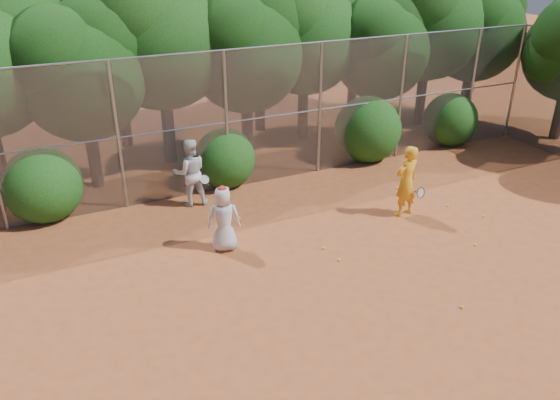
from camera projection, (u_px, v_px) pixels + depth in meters
ground at (372, 283)px, 11.69m from camera, size 80.00×80.00×0.00m
fence_back at (255, 117)px, 15.64m from camera, size 20.05×0.09×4.03m
tree_2 at (81, 64)px, 14.80m from camera, size 3.99×3.47×5.47m
tree_3 at (160, 23)px, 16.24m from camera, size 4.89×4.26×6.70m
tree_4 at (246, 42)px, 16.98m from camera, size 4.19×3.64×5.73m
tree_5 at (305, 24)px, 18.48m from camera, size 4.51×3.92×6.17m
tree_6 at (382, 41)px, 18.87m from camera, size 3.86×3.36×5.29m
tree_7 at (431, 11)px, 19.99m from camera, size 4.77×4.14×6.53m
tree_8 at (477, 22)px, 20.71m from camera, size 4.25×3.70×5.82m
tree_10 at (112, 9)px, 17.54m from camera, size 5.15×4.48×7.06m
tree_11 at (260, 17)px, 19.35m from camera, size 4.64×4.03×6.35m
bush_0 at (42, 182)px, 14.07m from camera, size 2.00×2.00×2.00m
bush_1 at (225, 156)px, 16.04m from camera, size 1.80×1.80×1.80m
bush_2 at (368, 126)px, 17.89m from camera, size 2.20×2.20×2.20m
bush_3 at (451, 117)px, 19.31m from camera, size 1.90×1.90×1.90m
player_yellow at (406, 181)px, 14.18m from camera, size 0.90×0.58×1.94m
player_teen at (224, 218)px, 12.65m from camera, size 0.91×0.74×1.63m
player_white at (190, 172)px, 14.78m from camera, size 1.01×0.85×1.89m
ball_0 at (476, 245)px, 13.08m from camera, size 0.07×0.07×0.07m
ball_1 at (448, 206)px, 15.01m from camera, size 0.07×0.07×0.07m
ball_2 at (462, 307)px, 10.88m from camera, size 0.07×0.07×0.07m
ball_3 at (484, 216)px, 14.43m from camera, size 0.07×0.07×0.07m
ball_4 at (324, 248)px, 12.95m from camera, size 0.07×0.07×0.07m
ball_5 at (397, 188)px, 16.08m from camera, size 0.07×0.07×0.07m
ball_6 at (339, 260)px, 12.47m from camera, size 0.07×0.07×0.07m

